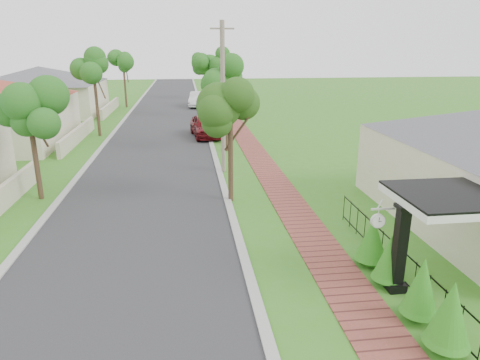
{
  "coord_description": "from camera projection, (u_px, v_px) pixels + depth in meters",
  "views": [
    {
      "loc": [
        -1.01,
        -10.77,
        6.45
      ],
      "look_at": [
        0.97,
        4.88,
        1.5
      ],
      "focal_mm": 32.0,
      "sensor_mm": 36.0,
      "label": 1
    }
  ],
  "objects": [
    {
      "name": "sidewalk",
      "position": [
        245.0,
        138.0,
        31.56
      ],
      "size": [
        1.5,
        120.0,
        0.03
      ],
      "primitive_type": "cube",
      "color": "brown",
      "rests_on": "ground"
    },
    {
      "name": "station_clock",
      "position": [
        378.0,
        220.0,
        11.58
      ],
      "size": [
        0.67,
        0.13,
        0.57
      ],
      "color": "silver",
      "rests_on": "ground"
    },
    {
      "name": "kerb_right",
      "position": [
        210.0,
        138.0,
        31.25
      ],
      "size": [
        0.3,
        120.0,
        0.1
      ],
      "primitive_type": "cube",
      "color": "#9E9E99",
      "rests_on": "ground"
    },
    {
      "name": "hedge_row",
      "position": [
        405.0,
        275.0,
        11.02
      ],
      "size": [
        0.88,
        4.86,
        1.8
      ],
      "color": "#296814",
      "rests_on": "ground"
    },
    {
      "name": "near_tree",
      "position": [
        230.0,
        112.0,
        17.55
      ],
      "size": [
        1.9,
        1.9,
        4.87
      ],
      "color": "#382619",
      "rests_on": "ground"
    },
    {
      "name": "parked_car_red",
      "position": [
        206.0,
        126.0,
        31.58
      ],
      "size": [
        2.46,
        4.97,
        1.63
      ],
      "primitive_type": "imported",
      "rotation": [
        0.0,
        0.0,
        0.11
      ],
      "color": "#5B0D11",
      "rests_on": "ground"
    },
    {
      "name": "parked_car_white",
      "position": [
        198.0,
        99.0,
        47.36
      ],
      "size": [
        2.32,
        5.08,
        1.62
      ],
      "primitive_type": "imported",
      "rotation": [
        0.0,
        0.0,
        -0.13
      ],
      "color": "silver",
      "rests_on": "ground"
    },
    {
      "name": "road",
      "position": [
        159.0,
        140.0,
        30.82
      ],
      "size": [
        7.0,
        120.0,
        0.02
      ],
      "primitive_type": "cube",
      "color": "#28282B",
      "rests_on": "ground"
    },
    {
      "name": "utility_pole",
      "position": [
        223.0,
        98.0,
        21.87
      ],
      "size": [
        1.2,
        0.24,
        7.67
      ],
      "color": "gray",
      "rests_on": "ground"
    },
    {
      "name": "picket_fence",
      "position": [
        392.0,
        255.0,
        12.67
      ],
      "size": [
        0.03,
        8.02,
        1.0
      ],
      "color": "black",
      "rests_on": "ground"
    },
    {
      "name": "street_trees",
      "position": [
        162.0,
        70.0,
        35.95
      ],
      "size": [
        10.7,
        37.65,
        5.89
      ],
      "color": "#382619",
      "rests_on": "ground"
    },
    {
      "name": "porch_post",
      "position": [
        399.0,
        253.0,
        11.51
      ],
      "size": [
        0.48,
        0.48,
        2.52
      ],
      "color": "black",
      "rests_on": "ground"
    },
    {
      "name": "ground",
      "position": [
        228.0,
        282.0,
        12.24
      ],
      "size": [
        160.0,
        160.0,
        0.0
      ],
      "primitive_type": "plane",
      "color": "#3B761C",
      "rests_on": "ground"
    },
    {
      "name": "kerb_left",
      "position": [
        107.0,
        141.0,
        30.38
      ],
      "size": [
        0.3,
        120.0,
        0.1
      ],
      "primitive_type": "cube",
      "color": "#9E9E99",
      "rests_on": "ground"
    },
    {
      "name": "far_house_grey",
      "position": [
        42.0,
        90.0,
        41.93
      ],
      "size": [
        15.56,
        15.56,
        4.6
      ],
      "color": "beige",
      "rests_on": "ground"
    }
  ]
}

